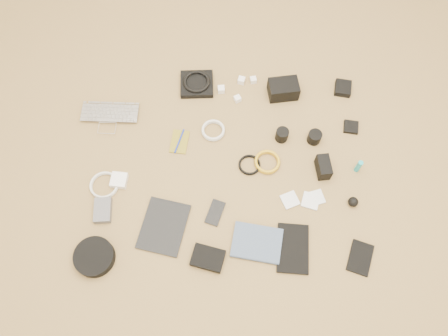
{
  "coord_description": "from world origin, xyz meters",
  "views": [
    {
      "loc": [
        -0.03,
        -0.83,
        1.89
      ],
      "look_at": [
        0.01,
        0.02,
        0.02
      ],
      "focal_mm": 35.0,
      "sensor_mm": 36.0,
      "label": 1
    }
  ],
  "objects_px": {
    "phone": "(215,213)",
    "paperback": "(254,261)",
    "headphone_case": "(94,257)",
    "laptop": "(109,120)",
    "dslr_camera": "(283,89)",
    "tablet": "(164,226)"
  },
  "relations": [
    {
      "from": "tablet",
      "to": "paperback",
      "type": "distance_m",
      "value": 0.43
    },
    {
      "from": "tablet",
      "to": "paperback",
      "type": "height_order",
      "value": "paperback"
    },
    {
      "from": "tablet",
      "to": "headphone_case",
      "type": "relative_size",
      "value": 1.42
    },
    {
      "from": "dslr_camera",
      "to": "laptop",
      "type": "bearing_deg",
      "value": -177.07
    },
    {
      "from": "laptop",
      "to": "headphone_case",
      "type": "relative_size",
      "value": 1.65
    },
    {
      "from": "laptop",
      "to": "paperback",
      "type": "bearing_deg",
      "value": -42.96
    },
    {
      "from": "dslr_camera",
      "to": "phone",
      "type": "bearing_deg",
      "value": -125.39
    },
    {
      "from": "dslr_camera",
      "to": "paperback",
      "type": "relative_size",
      "value": 0.69
    },
    {
      "from": "dslr_camera",
      "to": "paperback",
      "type": "distance_m",
      "value": 0.88
    },
    {
      "from": "laptop",
      "to": "headphone_case",
      "type": "distance_m",
      "value": 0.69
    },
    {
      "from": "phone",
      "to": "headphone_case",
      "type": "distance_m",
      "value": 0.56
    },
    {
      "from": "headphone_case",
      "to": "dslr_camera",
      "type": "bearing_deg",
      "value": 42.54
    },
    {
      "from": "dslr_camera",
      "to": "paperback",
      "type": "bearing_deg",
      "value": -108.67
    },
    {
      "from": "tablet",
      "to": "phone",
      "type": "distance_m",
      "value": 0.24
    },
    {
      "from": "dslr_camera",
      "to": "headphone_case",
      "type": "bearing_deg",
      "value": -142.79
    },
    {
      "from": "tablet",
      "to": "dslr_camera",
      "type": "bearing_deg",
      "value": 64.36
    },
    {
      "from": "phone",
      "to": "headphone_case",
      "type": "relative_size",
      "value": 0.69
    },
    {
      "from": "phone",
      "to": "paperback",
      "type": "bearing_deg",
      "value": -32.96
    },
    {
      "from": "phone",
      "to": "laptop",
      "type": "bearing_deg",
      "value": 157.29
    },
    {
      "from": "laptop",
      "to": "dslr_camera",
      "type": "height_order",
      "value": "dslr_camera"
    },
    {
      "from": "dslr_camera",
      "to": "tablet",
      "type": "bearing_deg",
      "value": -136.34
    },
    {
      "from": "dslr_camera",
      "to": "phone",
      "type": "distance_m",
      "value": 0.73
    }
  ]
}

